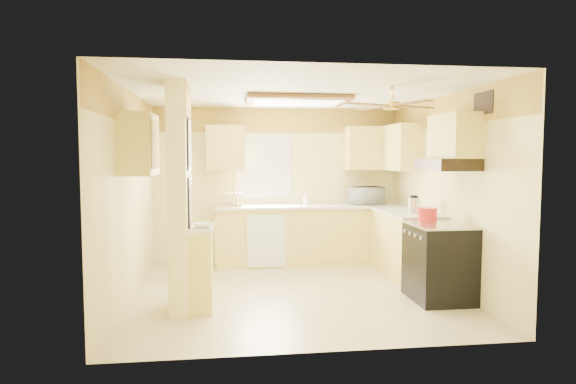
{
  "coord_description": "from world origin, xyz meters",
  "views": [
    {
      "loc": [
        -0.83,
        -5.93,
        1.71
      ],
      "look_at": [
        -0.03,
        0.35,
        1.25
      ],
      "focal_mm": 30.0,
      "sensor_mm": 36.0,
      "label": 1
    }
  ],
  "objects": [
    {
      "name": "wall_right",
      "position": [
        2.0,
        0.0,
        1.25
      ],
      "size": [
        0.0,
        3.8,
        3.8
      ],
      "primitive_type": "plane",
      "rotation": [
        1.57,
        0.0,
        -1.57
      ],
      "color": "#EFE292",
      "rests_on": "floor"
    },
    {
      "name": "ceiling_light_panel",
      "position": [
        0.1,
        0.5,
        2.46
      ],
      "size": [
        1.35,
        0.95,
        0.06
      ],
      "color": "brown",
      "rests_on": "ceiling"
    },
    {
      "name": "utensil_crock",
      "position": [
        0.43,
        1.66,
        1.01
      ],
      "size": [
        0.1,
        0.1,
        0.21
      ],
      "color": "white",
      "rests_on": "countertop_back"
    },
    {
      "name": "wall_front",
      "position": [
        0.0,
        -1.9,
        1.25
      ],
      "size": [
        4.0,
        0.0,
        4.0
      ],
      "primitive_type": "plane",
      "rotation": [
        -1.57,
        0.0,
        0.0
      ],
      "color": "#EFE292",
      "rests_on": "floor"
    },
    {
      "name": "dishwasher_panel",
      "position": [
        -0.25,
        1.29,
        0.43
      ],
      "size": [
        0.58,
        0.02,
        0.8
      ],
      "primitive_type": "cube",
      "color": "white",
      "rests_on": "lower_cabinets_back"
    },
    {
      "name": "kettle",
      "position": [
        1.69,
        0.31,
        1.06
      ],
      "size": [
        0.16,
        0.16,
        0.25
      ],
      "color": "silver",
      "rests_on": "countertop_right"
    },
    {
      "name": "countertop_right",
      "position": [
        1.69,
        0.6,
        0.92
      ],
      "size": [
        0.64,
        1.44,
        0.04
      ],
      "primitive_type": "cube",
      "color": "white",
      "rests_on": "lower_cabinets_right"
    },
    {
      "name": "ledge_top",
      "position": [
        -1.13,
        -0.55,
        0.92
      ],
      "size": [
        0.28,
        0.58,
        0.04
      ],
      "primitive_type": "cube",
      "color": "white",
      "rests_on": "partition_ledge"
    },
    {
      "name": "upper_cab_back_left",
      "position": [
        -0.85,
        1.72,
        1.85
      ],
      "size": [
        0.6,
        0.35,
        0.7
      ],
      "primitive_type": "cube",
      "color": "#E8D772",
      "rests_on": "wall_back"
    },
    {
      "name": "wall_back",
      "position": [
        0.0,
        1.9,
        1.25
      ],
      "size": [
        4.0,
        0.0,
        4.0
      ],
      "primitive_type": "plane",
      "rotation": [
        1.57,
        0.0,
        0.0
      ],
      "color": "#EFE292",
      "rests_on": "floor"
    },
    {
      "name": "dish_rack",
      "position": [
        -0.79,
        1.6,
        1.02
      ],
      "size": [
        0.37,
        0.28,
        0.21
      ],
      "color": "#DAB07E",
      "rests_on": "countertop_back"
    },
    {
      "name": "stove",
      "position": [
        1.67,
        -0.55,
        0.46
      ],
      "size": [
        0.68,
        0.77,
        0.92
      ],
      "color": "black",
      "rests_on": "floor"
    },
    {
      "name": "ceiling_fan",
      "position": [
        1.0,
        -0.7,
        2.29
      ],
      "size": [
        1.15,
        1.15,
        0.26
      ],
      "color": "gold",
      "rests_on": "ceiling"
    },
    {
      "name": "upper_cab_left_wall",
      "position": [
        -1.82,
        -0.25,
        1.85
      ],
      "size": [
        0.35,
        0.75,
        0.7
      ],
      "primitive_type": "cube",
      "color": "#E8D772",
      "rests_on": "wall_left"
    },
    {
      "name": "partition_column",
      "position": [
        -1.35,
        -0.55,
        1.25
      ],
      "size": [
        0.2,
        0.7,
        2.5
      ],
      "primitive_type": "cube",
      "color": "#EFE292",
      "rests_on": "floor"
    },
    {
      "name": "microwave",
      "position": [
        1.41,
        1.63,
        1.08
      ],
      "size": [
        0.56,
        0.42,
        0.28
      ],
      "primitive_type": "imported",
      "rotation": [
        0.0,
        0.0,
        3.3
      ],
      "color": "white",
      "rests_on": "countertop_back"
    },
    {
      "name": "dutch_oven",
      "position": [
        1.63,
        -0.27,
        1.0
      ],
      "size": [
        0.25,
        0.25,
        0.17
      ],
      "color": "red",
      "rests_on": "stove"
    },
    {
      "name": "upper_cab_over_stove",
      "position": [
        1.82,
        -0.55,
        1.95
      ],
      "size": [
        0.35,
        0.76,
        0.52
      ],
      "primitive_type": "cube",
      "color": "#E8D772",
      "rests_on": "wall_right"
    },
    {
      "name": "wall_left",
      "position": [
        -2.0,
        0.0,
        1.25
      ],
      "size": [
        0.0,
        3.8,
        3.8
      ],
      "primitive_type": "plane",
      "rotation": [
        1.57,
        0.0,
        1.57
      ],
      "color": "#EFE292",
      "rests_on": "floor"
    },
    {
      "name": "ceiling",
      "position": [
        0.0,
        0.0,
        2.5
      ],
      "size": [
        4.0,
        4.0,
        0.0
      ],
      "primitive_type": "plane",
      "rotation": [
        3.14,
        0.0,
        0.0
      ],
      "color": "white",
      "rests_on": "wall_back"
    },
    {
      "name": "poster_nashville",
      "position": [
        -1.24,
        -0.55,
        1.2
      ],
      "size": [
        0.02,
        0.42,
        0.57
      ],
      "color": "black",
      "rests_on": "partition_column"
    },
    {
      "name": "partition_ledge",
      "position": [
        -1.13,
        -0.55,
        0.45
      ],
      "size": [
        0.25,
        0.55,
        0.9
      ],
      "primitive_type": "cube",
      "color": "#E8D772",
      "rests_on": "floor"
    },
    {
      "name": "poster_menu",
      "position": [
        -1.24,
        -0.55,
        1.85
      ],
      "size": [
        0.02,
        0.42,
        0.57
      ],
      "color": "black",
      "rests_on": "partition_column"
    },
    {
      "name": "window",
      "position": [
        -0.25,
        1.89,
        1.55
      ],
      "size": [
        0.92,
        0.02,
        1.02
      ],
      "color": "white",
      "rests_on": "wall_back"
    },
    {
      "name": "vent_grate",
      "position": [
        1.98,
        -0.9,
        2.3
      ],
      "size": [
        0.02,
        0.4,
        0.25
      ],
      "primitive_type": "cube",
      "color": "black",
      "rests_on": "wall_right"
    },
    {
      "name": "lower_cabinets_right",
      "position": [
        1.7,
        0.6,
        0.45
      ],
      "size": [
        0.6,
        1.4,
        0.9
      ],
      "primitive_type": "cube",
      "color": "#E8D772",
      "rests_on": "floor"
    },
    {
      "name": "bowl",
      "position": [
        -1.09,
        -0.66,
        0.97
      ],
      "size": [
        0.28,
        0.28,
        0.05
      ],
      "primitive_type": "imported",
      "rotation": [
        0.0,
        0.0,
        0.38
      ],
      "color": "white",
      "rests_on": "ledge_top"
    },
    {
      "name": "countertop_back",
      "position": [
        0.5,
        1.59,
        0.92
      ],
      "size": [
        3.04,
        0.64,
        0.04
      ],
      "primitive_type": "cube",
      "color": "white",
      "rests_on": "lower_cabinets_back"
    },
    {
      "name": "upper_cab_back_right",
      "position": [
        1.55,
        1.72,
        1.85
      ],
      "size": [
        0.9,
        0.35,
        0.7
      ],
      "primitive_type": "cube",
      "color": "#E8D772",
      "rests_on": "wall_back"
    },
    {
      "name": "lower_cabinets_back",
      "position": [
        0.5,
        1.6,
        0.45
      ],
      "size": [
        3.0,
        0.6,
        0.9
      ],
      "primitive_type": "cube",
      "color": "#E8D772",
      "rests_on": "floor"
    },
    {
      "name": "upper_cab_right",
      "position": [
        1.82,
        1.25,
        1.85
      ],
      "size": [
        0.35,
        1.0,
        0.7
      ],
      "primitive_type": "cube",
      "color": "#E8D772",
      "rests_on": "wall_right"
    },
    {
      "name": "floor",
      "position": [
        0.0,
        0.0,
        0.0
      ],
      "size": [
        4.0,
        4.0,
        0.0
      ],
      "primitive_type": "plane",
      "color": "beige",
      "rests_on": "ground"
    },
    {
      "name": "range_hood",
      "position": [
        1.74,
        -0.55,
        1.62
      ],
      "size": [
        0.5,
        0.76,
        0.14
      ],
      "primitive_type": "cube",
      "color": "black",
      "rests_on": "upper_cab_over_stove"
    },
    {
      "name": "wallpaper_border",
      "position": [
        0.0,
        1.88,
        2.3
      ],
      "size": [
        4.0,
        0.02,
        0.4
      ],
      "primitive_type": "cube",
      "color": "yellow",
      "rests_on": "wall_back"
    }
  ]
}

